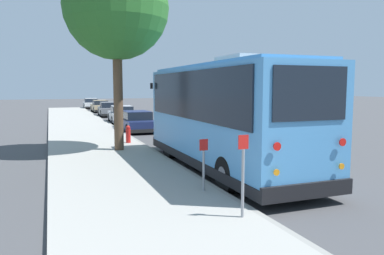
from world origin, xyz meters
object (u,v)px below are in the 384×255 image
at_px(parked_sedan_navy, 137,122).
at_px(sign_post_far, 204,164).
at_px(shuttle_bus, 224,112).
at_px(fire_hydrant, 128,134).
at_px(parked_sedan_white, 91,104).
at_px(parked_sedan_tan, 100,106).
at_px(sign_post_near, 243,175).
at_px(parked_sedan_silver, 122,115).
at_px(street_tree, 116,0).
at_px(parked_sedan_gray, 108,110).

xyz_separation_m(parked_sedan_navy, sign_post_far, (-14.35, 1.49, 0.25)).
bearing_deg(shuttle_bus, parked_sedan_navy, 1.66).
bearing_deg(fire_hydrant, parked_sedan_white, -2.79).
bearing_deg(parked_sedan_tan, shuttle_bus, -179.67).
height_order(parked_sedan_navy, sign_post_far, sign_post_far).
relative_size(sign_post_near, sign_post_far, 1.27).
xyz_separation_m(sign_post_far, fire_hydrant, (8.75, 0.14, -0.27)).
distance_m(parked_sedan_silver, street_tree, 14.75).
bearing_deg(parked_sedan_gray, shuttle_bus, -177.07).
bearing_deg(sign_post_far, street_tree, 7.07).
xyz_separation_m(parked_sedan_white, fire_hydrant, (-31.65, 1.54, -0.05)).
height_order(parked_sedan_navy, parked_sedan_silver, parked_sedan_silver).
xyz_separation_m(parked_sedan_navy, sign_post_near, (-16.36, 1.49, 0.42)).
distance_m(parked_sedan_tan, sign_post_near, 35.66).
relative_size(parked_sedan_tan, parked_sedan_white, 1.06).
bearing_deg(parked_sedan_white, parked_sedan_tan, -175.73).
relative_size(shuttle_bus, parked_sedan_white, 2.12).
xyz_separation_m(parked_sedan_gray, sign_post_far, (-27.18, 1.64, 0.21)).
bearing_deg(parked_sedan_silver, parked_sedan_tan, 3.28).
bearing_deg(parked_sedan_white, parked_sedan_silver, -177.34).
bearing_deg(parked_sedan_gray, parked_sedan_tan, 2.10).
bearing_deg(parked_sedan_navy, parked_sedan_silver, -1.66).
distance_m(shuttle_bus, parked_sedan_gray, 24.61).
height_order(parked_sedan_silver, sign_post_near, sign_post_near).
bearing_deg(parked_sedan_white, sign_post_far, 179.86).
distance_m(shuttle_bus, parked_sedan_silver, 17.94).
height_order(sign_post_near, fire_hydrant, sign_post_near).
distance_m(shuttle_bus, parked_sedan_white, 37.83).
relative_size(parked_sedan_tan, sign_post_far, 3.39).
height_order(parked_sedan_navy, parked_sedan_tan, parked_sedan_tan).
height_order(parked_sedan_silver, parked_sedan_white, parked_sedan_white).
relative_size(parked_sedan_navy, parked_sedan_tan, 1.00).
relative_size(parked_sedan_navy, parked_sedan_gray, 0.97).
height_order(sign_post_far, fire_hydrant, sign_post_far).
distance_m(parked_sedan_white, sign_post_far, 40.43).
bearing_deg(fire_hydrant, parked_sedan_gray, -5.52).
bearing_deg(parked_sedan_gray, parked_sedan_navy, -178.09).
distance_m(parked_sedan_gray, parked_sedan_white, 13.23).
xyz_separation_m(parked_sedan_tan, sign_post_far, (-33.61, 1.69, 0.23)).
bearing_deg(street_tree, fire_hydrant, -23.64).
bearing_deg(fire_hydrant, street_tree, 156.36).
bearing_deg(parked_sedan_white, fire_hydrant, 179.05).
height_order(shuttle_bus, parked_sedan_tan, shuttle_bus).
bearing_deg(parked_sedan_silver, fire_hydrant, 174.47).
distance_m(parked_sedan_silver, sign_post_near, 22.57).
relative_size(street_tree, sign_post_near, 5.13).
distance_m(shuttle_bus, parked_sedan_navy, 11.83).
xyz_separation_m(parked_sedan_silver, sign_post_far, (-20.50, 1.68, 0.22)).
relative_size(sign_post_near, fire_hydrant, 2.04).
bearing_deg(shuttle_bus, parked_sedan_white, 0.78).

